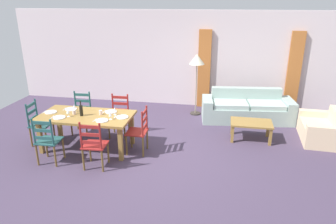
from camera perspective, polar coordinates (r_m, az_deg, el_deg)
name	(u,v)px	position (r m, az deg, el deg)	size (l,w,h in m)	color
ground_plane	(148,154)	(6.41, -3.75, -7.74)	(9.60, 9.60, 0.02)	#43364D
wall_far	(175,59)	(9.04, 1.21, 9.81)	(9.60, 0.16, 2.70)	silver
curtain_panel_left	(204,69)	(8.85, 6.68, 7.80)	(0.35, 0.08, 2.20)	#B7672E
curtain_panel_right	(294,73)	(9.02, 22.15, 6.68)	(0.35, 0.08, 2.20)	#B7672E
dining_table	(86,119)	(6.56, -14.85, -1.23)	(1.90, 0.96, 0.75)	olive
dining_chair_near_left	(47,140)	(6.27, -21.34, -4.89)	(0.44, 0.42, 0.96)	#245150
dining_chair_near_right	(94,145)	(5.83, -13.51, -5.89)	(0.44, 0.42, 0.96)	maroon
dining_chair_far_left	(82,113)	(7.49, -15.64, -0.13)	(0.44, 0.42, 0.96)	#23554F
dining_chair_far_right	(119,116)	(7.12, -8.98, -0.68)	(0.43, 0.41, 0.96)	maroon
dining_chair_head_west	(39,123)	(7.18, -22.73, -1.88)	(0.43, 0.45, 0.96)	#235152
dining_chair_head_east	(139,131)	(6.27, -5.33, -3.47)	(0.40, 0.42, 0.96)	maroon
dinner_plate_near_left	(59,117)	(6.53, -19.41, -0.95)	(0.24, 0.24, 0.02)	white
fork_near_left	(52,117)	(6.60, -20.54, -0.91)	(0.02, 0.17, 0.01)	silver
dinner_plate_near_right	(102,121)	(6.14, -12.08, -1.55)	(0.24, 0.24, 0.02)	white
fork_near_right	(95,120)	(6.20, -13.36, -1.50)	(0.02, 0.17, 0.01)	silver
dinner_plate_far_left	(71,109)	(6.94, -17.43, 0.51)	(0.24, 0.24, 0.02)	white
fork_far_left	(65,109)	(7.01, -18.52, 0.54)	(0.02, 0.17, 0.01)	silver
dinner_plate_far_right	(111,112)	(6.57, -10.46, 0.04)	(0.24, 0.24, 0.02)	white
fork_far_right	(104,112)	(6.63, -11.67, 0.08)	(0.02, 0.17, 0.01)	silver
dinner_plate_head_west	(51,112)	(6.89, -20.80, -0.02)	(0.24, 0.24, 0.02)	white
fork_head_west	(44,112)	(6.97, -21.86, 0.01)	(0.02, 0.17, 0.01)	silver
dinner_plate_head_east	(122,117)	(6.24, -8.42, -0.93)	(0.24, 0.24, 0.02)	white
fork_head_east	(115,117)	(6.29, -9.71, -0.89)	(0.02, 0.17, 0.01)	silver
wine_bottle	(81,110)	(6.48, -15.72, 0.33)	(0.07, 0.07, 0.32)	black
wine_glass_near_left	(68,111)	(6.50, -17.97, 0.10)	(0.06, 0.06, 0.16)	white
wine_glass_near_right	(110,114)	(6.14, -10.61, -0.41)	(0.06, 0.06, 0.16)	white
wine_glass_far_left	(74,107)	(6.75, -16.89, 0.95)	(0.06, 0.06, 0.16)	white
wine_glass_far_right	(115,110)	(6.38, -9.80, 0.43)	(0.06, 0.06, 0.16)	white
coffee_cup_primary	(101,113)	(6.47, -12.31, -0.09)	(0.07, 0.07, 0.09)	beige
coffee_cup_secondary	(74,112)	(6.62, -16.94, -0.03)	(0.07, 0.07, 0.09)	beige
couch	(247,109)	(8.25, 14.28, 0.53)	(2.36, 1.07, 0.80)	#99B0A7
coffee_table	(251,125)	(7.10, 15.08, -2.27)	(0.90, 0.56, 0.42)	olive
armchair_upholstered	(324,130)	(7.68, 26.80, -2.97)	(0.86, 1.20, 0.72)	beige
standing_lamp	(197,63)	(8.15, 5.35, 8.99)	(0.40, 0.40, 1.64)	#332D28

